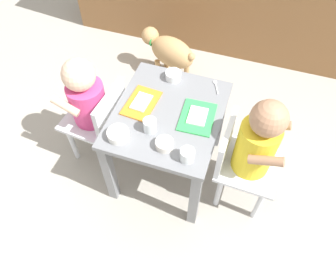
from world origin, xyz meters
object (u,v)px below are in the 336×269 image
(dining_table, at_px, (168,125))
(seated_child_left, at_px, (89,100))
(spoon_by_left_tray, at_px, (216,86))
(food_tray_right, at_px, (197,117))
(veggie_bowl_far, at_px, (173,75))
(veggie_bowl_near, at_px, (165,144))
(seated_child_right, at_px, (254,145))
(dog, at_px, (169,51))
(food_tray_left, at_px, (141,103))
(cereal_bowl_left_side, at_px, (118,134))
(water_cup_right, at_px, (150,126))
(water_cup_left, at_px, (187,156))

(dining_table, relative_size, seated_child_left, 0.85)
(spoon_by_left_tray, bearing_deg, seated_child_left, -156.67)
(food_tray_right, xyz_separation_m, veggie_bowl_far, (-0.18, 0.21, 0.02))
(veggie_bowl_near, bearing_deg, veggie_bowl_far, 102.95)
(seated_child_right, relative_size, veggie_bowl_near, 9.14)
(veggie_bowl_near, bearing_deg, seated_child_right, 22.46)
(food_tray_right, height_order, spoon_by_left_tray, food_tray_right)
(veggie_bowl_far, bearing_deg, dog, 110.52)
(veggie_bowl_far, distance_m, spoon_by_left_tray, 0.21)
(dining_table, bearing_deg, seated_child_left, -178.59)
(veggie_bowl_far, relative_size, spoon_by_left_tray, 0.81)
(food_tray_left, distance_m, cereal_bowl_left_side, 0.21)
(food_tray_left, relative_size, spoon_by_left_tray, 2.18)
(veggie_bowl_far, bearing_deg, dining_table, -78.09)
(seated_child_left, distance_m, spoon_by_left_tray, 0.63)
(dog, xyz_separation_m, water_cup_right, (0.19, -0.85, 0.29))
(seated_child_left, bearing_deg, veggie_bowl_far, 32.59)
(water_cup_right, bearing_deg, dining_table, 70.46)
(dining_table, relative_size, veggie_bowl_far, 7.32)
(water_cup_left, relative_size, veggie_bowl_far, 0.78)
(food_tray_left, bearing_deg, dining_table, -5.57)
(food_tray_right, bearing_deg, dining_table, -174.43)
(dining_table, relative_size, cereal_bowl_left_side, 5.97)
(food_tray_right, distance_m, veggie_bowl_near, 0.22)
(seated_child_right, relative_size, water_cup_left, 11.71)
(seated_child_left, bearing_deg, veggie_bowl_near, -20.96)
(spoon_by_left_tray, bearing_deg, cereal_bowl_left_side, -126.49)
(seated_child_right, bearing_deg, veggie_bowl_far, 150.65)
(food_tray_left, bearing_deg, seated_child_left, -175.13)
(water_cup_left, bearing_deg, cereal_bowl_left_side, 177.53)
(dining_table, distance_m, spoon_by_left_tray, 0.31)
(water_cup_right, xyz_separation_m, veggie_bowl_far, (-0.00, 0.34, -0.00))
(dog, distance_m, water_cup_right, 0.92)
(seated_child_right, distance_m, dog, 1.03)
(dining_table, bearing_deg, seated_child_right, -4.86)
(dog, distance_m, food_tray_right, 0.85)
(dining_table, height_order, dog, dining_table)
(seated_child_left, bearing_deg, food_tray_right, 2.45)
(dining_table, xyz_separation_m, spoon_by_left_tray, (0.17, 0.24, 0.09))
(seated_child_left, height_order, dog, seated_child_left)
(dog, bearing_deg, food_tray_right, -62.56)
(food_tray_right, distance_m, veggie_bowl_far, 0.28)
(water_cup_left, height_order, water_cup_right, water_cup_right)
(seated_child_right, xyz_separation_m, food_tray_left, (-0.54, 0.05, 0.03))
(dog, height_order, food_tray_left, food_tray_left)
(dining_table, xyz_separation_m, veggie_bowl_far, (-0.05, 0.22, 0.11))
(seated_child_left, relative_size, spoon_by_left_tray, 6.94)
(dog, relative_size, veggie_bowl_near, 5.38)
(food_tray_right, relative_size, spoon_by_left_tray, 2.11)
(food_tray_right, distance_m, cereal_bowl_left_side, 0.36)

